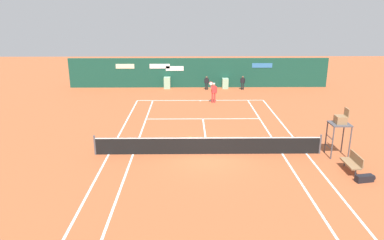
{
  "coord_description": "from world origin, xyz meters",
  "views": [
    {
      "loc": [
        -1.06,
        -18.11,
        7.55
      ],
      "look_at": [
        -0.8,
        3.57,
        0.8
      ],
      "focal_mm": 34.17,
      "sensor_mm": 36.0,
      "label": 1
    }
  ],
  "objects": [
    {
      "name": "tennis_ball_mid_court",
      "position": [
        3.96,
        5.78,
        0.03
      ],
      "size": [
        0.07,
        0.07,
        0.07
      ],
      "primitive_type": "sphere",
      "color": "#CCE033",
      "rests_on": "ground_plane"
    },
    {
      "name": "equipment_bag",
      "position": [
        6.97,
        -3.3,
        0.16
      ],
      "size": [
        0.96,
        0.44,
        0.32
      ],
      "color": "black",
      "rests_on": "ground_plane"
    },
    {
      "name": "tennis_ball_near_service_line",
      "position": [
        -0.92,
        2.54,
        0.03
      ],
      "size": [
        0.07,
        0.07,
        0.07
      ],
      "primitive_type": "sphere",
      "color": "#CCE033",
      "rests_on": "ground_plane"
    },
    {
      "name": "player_bench",
      "position": [
        6.77,
        -2.26,
        0.51
      ],
      "size": [
        0.54,
        1.38,
        0.88
      ],
      "rotation": [
        0.0,
        0.0,
        1.57
      ],
      "color": "#38383D",
      "rests_on": "ground_plane"
    },
    {
      "name": "player_on_baseline",
      "position": [
        1.03,
        10.89,
        0.99
      ],
      "size": [
        0.68,
        0.68,
        1.87
      ],
      "rotation": [
        0.0,
        0.0,
        3.09
      ],
      "color": "red",
      "rests_on": "ground_plane"
    },
    {
      "name": "sponsor_back_wall",
      "position": [
        -0.03,
        16.97,
        1.37
      ],
      "size": [
        25.0,
        1.02,
        2.83
      ],
      "color": "#144233",
      "rests_on": "ground_plane"
    },
    {
      "name": "ball_kid_left_post",
      "position": [
        4.13,
        15.79,
        0.76
      ],
      "size": [
        0.43,
        0.22,
        1.31
      ],
      "rotation": [
        0.0,
        0.0,
        2.94
      ],
      "color": "black",
      "rests_on": "ground_plane"
    },
    {
      "name": "ball_kid_right_post",
      "position": [
        0.72,
        15.79,
        0.75
      ],
      "size": [
        0.43,
        0.21,
        1.3
      ],
      "rotation": [
        0.0,
        0.0,
        2.96
      ],
      "color": "black",
      "rests_on": "ground_plane"
    },
    {
      "name": "tennis_net",
      "position": [
        0.0,
        0.0,
        0.51
      ],
      "size": [
        12.1,
        0.1,
        1.07
      ],
      "color": "#4C4C51",
      "rests_on": "ground_plane"
    },
    {
      "name": "ground_plane",
      "position": [
        -0.0,
        0.58,
        0.0
      ],
      "size": [
        80.0,
        80.0,
        0.01
      ],
      "color": "#A8512D"
    },
    {
      "name": "umpire_chair",
      "position": [
        6.79,
        -0.3,
        1.78
      ],
      "size": [
        1.0,
        1.0,
        2.6
      ],
      "rotation": [
        0.0,
        0.0,
        1.57
      ],
      "color": "#47474C",
      "rests_on": "ground_plane"
    }
  ]
}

